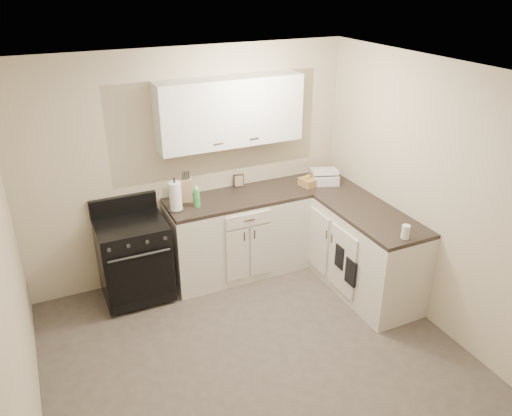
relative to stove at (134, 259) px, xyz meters
name	(u,v)px	position (x,y,z in m)	size (l,w,h in m)	color
floor	(261,364)	(0.75, -1.48, -0.46)	(3.60, 3.60, 0.00)	#473F38
ceiling	(262,79)	(0.75, -1.48, 2.04)	(3.60, 3.60, 0.00)	white
wall_back	(190,167)	(0.75, 0.32, 0.79)	(3.60, 3.60, 0.00)	beige
wall_right	(438,201)	(2.55, -1.48, 0.79)	(3.60, 3.60, 0.00)	beige
wall_left	(8,299)	(-1.05, -1.48, 0.79)	(3.60, 3.60, 0.00)	beige
wall_front	(420,407)	(0.75, -3.28, 0.79)	(3.60, 3.60, 0.00)	beige
base_cabinets_back	(238,236)	(1.17, 0.02, -0.01)	(1.55, 0.60, 0.90)	silver
base_cabinets_right	(351,242)	(2.25, -0.63, -0.01)	(0.60, 1.90, 0.90)	silver
countertop_back	(237,198)	(1.17, 0.02, 0.46)	(1.55, 0.60, 0.04)	black
countertop_right	(354,204)	(2.25, -0.63, 0.46)	(0.60, 1.90, 0.04)	black
upper_cabinets	(230,112)	(1.17, 0.18, 1.38)	(1.55, 0.30, 0.70)	white
stove	(134,259)	(0.00, 0.00, 0.00)	(0.69, 0.59, 0.83)	black
knife_block	(187,190)	(0.65, 0.15, 0.60)	(0.11, 0.10, 0.25)	tan
paper_towel	(175,196)	(0.48, -0.02, 0.63)	(0.12, 0.12, 0.30)	white
soap_bottle	(197,198)	(0.70, -0.03, 0.58)	(0.07, 0.07, 0.20)	green
picture_frame	(239,181)	(1.30, 0.27, 0.55)	(0.12, 0.02, 0.15)	black
wicker_basket	(312,181)	(2.08, -0.03, 0.53)	(0.27, 0.18, 0.09)	#A67A4E
countertop_grill	(324,178)	(2.24, -0.03, 0.53)	(0.29, 0.27, 0.11)	silver
glass_jar	(406,232)	(2.21, -1.48, 0.54)	(0.08, 0.08, 0.13)	silver
oven_mitt_near	(351,272)	(1.93, -1.10, -0.04)	(0.02, 0.16, 0.28)	black
oven_mitt_far	(340,257)	(1.93, -0.89, 0.03)	(0.02, 0.15, 0.25)	black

